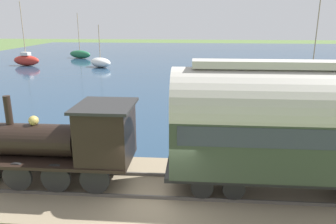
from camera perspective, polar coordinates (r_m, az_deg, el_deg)
ground_plane at (r=11.93m, az=-1.66°, el=-17.01°), size 200.00×200.00×0.00m
harbor_water at (r=54.13m, az=3.44°, el=8.98°), size 80.00×80.00×0.01m
rail_embankment at (r=12.53m, az=-1.22°, el=-13.90°), size 5.23×56.00×0.62m
steam_locomotive at (r=12.35m, az=-15.89°, el=-4.53°), size 2.30×5.63×3.23m
passenger_coach at (r=11.80m, az=20.70°, el=-1.78°), size 2.48×8.46×4.57m
sailboat_gray at (r=34.98m, az=23.61°, el=5.06°), size 4.15×5.01×9.76m
sailboat_white at (r=46.88m, az=-11.68°, el=8.46°), size 3.49×4.01×5.74m
sailboat_green at (r=58.75m, az=-15.07°, el=9.71°), size 2.88×4.57×7.45m
sailboat_red at (r=51.83m, az=-23.45°, el=8.33°), size 2.04×4.25×8.83m
rowboat_off_pier at (r=24.21m, az=9.95°, el=0.52°), size 2.62×2.44×0.31m
rowboat_near_shore at (r=18.30m, az=5.50°, el=-4.02°), size 1.33×2.15×0.52m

